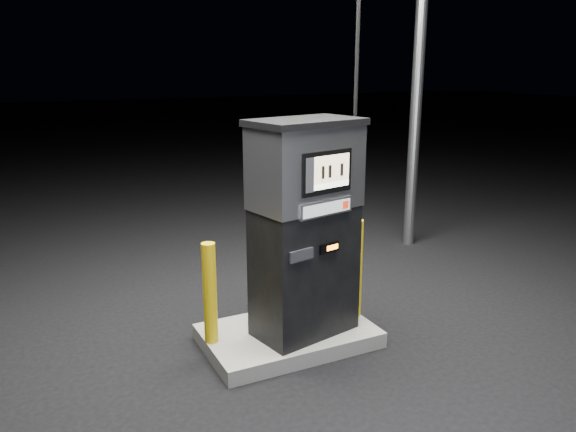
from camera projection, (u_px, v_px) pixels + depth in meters
name	position (u px, v px, depth m)	size (l,w,h in m)	color
ground	(288.00, 343.00, 5.43)	(80.00, 80.00, 0.00)	black
pump_island	(288.00, 336.00, 5.41)	(1.60, 1.00, 0.15)	slate
fuel_dispenser	(305.00, 227.00, 5.09)	(1.15, 0.78, 4.15)	black
bollard_left	(210.00, 293.00, 5.03)	(0.13, 0.13, 0.94)	gold
bollard_right	(355.00, 268.00, 5.57)	(0.13, 0.13, 1.00)	gold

